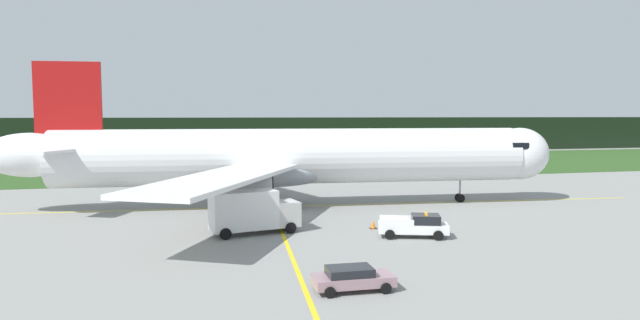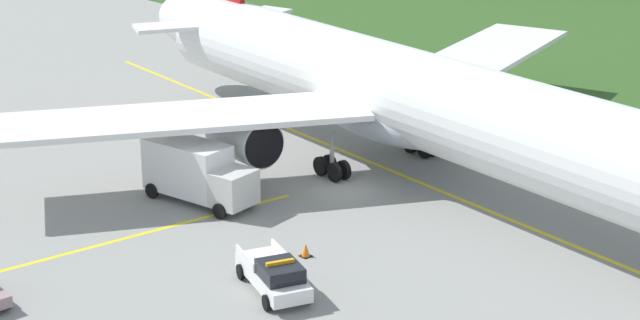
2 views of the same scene
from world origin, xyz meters
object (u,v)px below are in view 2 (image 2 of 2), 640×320
object	(u,v)px
airliner	(409,99)
ops_pickup_truck	(275,275)
catering_truck	(197,171)
apron_cone	(306,250)

from	to	relation	value
airliner	ops_pickup_truck	size ratio (longest dim) A/B	10.25
ops_pickup_truck	catering_truck	distance (m)	12.97
catering_truck	airliner	bearing A→B (deg)	66.22
catering_truck	apron_cone	distance (m)	10.19
ops_pickup_truck	apron_cone	world-z (taller)	ops_pickup_truck
ops_pickup_truck	apron_cone	xyz separation A→B (m)	(-2.14, 3.83, -0.56)
catering_truck	apron_cone	xyz separation A→B (m)	(10.07, -0.44, -1.50)
ops_pickup_truck	apron_cone	size ratio (longest dim) A/B	8.11
airliner	catering_truck	size ratio (longest dim) A/B	7.89
ops_pickup_truck	apron_cone	distance (m)	4.42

